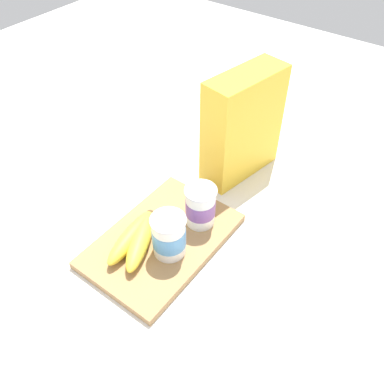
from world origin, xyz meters
name	(u,v)px	position (x,y,z in m)	size (l,w,h in m)	color
ground_plane	(162,243)	(0.00, 0.00, 0.00)	(2.40, 2.40, 0.00)	silver
cutting_board	(162,240)	(0.00, 0.00, 0.01)	(0.31, 0.21, 0.02)	#A37A4C
cereal_box	(243,126)	(-0.29, 0.00, 0.13)	(0.20, 0.08, 0.26)	yellow
yogurt_cup_front	(200,206)	(-0.08, 0.04, 0.06)	(0.07, 0.07, 0.09)	white
yogurt_cup_back	(169,236)	(0.02, 0.03, 0.06)	(0.07, 0.07, 0.09)	white
banana_bunch	(136,239)	(0.04, -0.03, 0.03)	(0.16, 0.10, 0.04)	yellow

